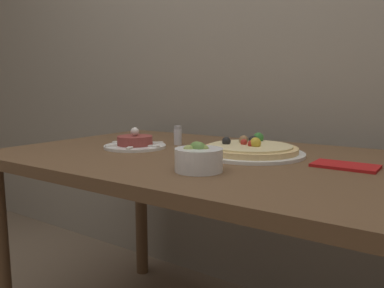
{
  "coord_description": "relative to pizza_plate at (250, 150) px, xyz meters",
  "views": [
    {
      "loc": [
        0.61,
        -0.59,
        0.95
      ],
      "look_at": [
        -0.03,
        0.37,
        0.78
      ],
      "focal_mm": 35.0,
      "sensor_mm": 36.0,
      "label": 1
    }
  ],
  "objects": [
    {
      "name": "back_wall",
      "position": [
        -0.11,
        0.48,
        0.55
      ],
      "size": [
        8.0,
        0.05,
        2.6
      ],
      "color": "gray",
      "rests_on": "ground_plane"
    },
    {
      "name": "dining_table",
      "position": [
        -0.11,
        -0.07,
        -0.11
      ],
      "size": [
        1.38,
        0.85,
        0.74
      ],
      "color": "brown",
      "rests_on": "ground_plane"
    },
    {
      "name": "pizza_plate",
      "position": [
        0.0,
        0.0,
        0.0
      ],
      "size": [
        0.34,
        0.34,
        0.06
      ],
      "color": "white",
      "rests_on": "dining_table"
    },
    {
      "name": "tartare_plate",
      "position": [
        -0.41,
        -0.1,
        0.0
      ],
      "size": [
        0.22,
        0.22,
        0.07
      ],
      "color": "white",
      "rests_on": "dining_table"
    },
    {
      "name": "small_bowl",
      "position": [
        -0.01,
        -0.29,
        0.02
      ],
      "size": [
        0.12,
        0.12,
        0.08
      ],
      "color": "white",
      "rests_on": "dining_table"
    },
    {
      "name": "napkin",
      "position": [
        0.3,
        -0.03,
        -0.01
      ],
      "size": [
        0.17,
        0.11,
        0.01
      ],
      "color": "red",
      "rests_on": "dining_table"
    },
    {
      "name": "salt_shaker",
      "position": [
        -0.32,
        0.05,
        0.02
      ],
      "size": [
        0.03,
        0.03,
        0.07
      ],
      "color": "silver",
      "rests_on": "dining_table"
    }
  ]
}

